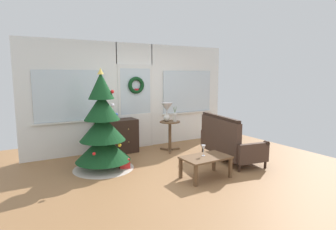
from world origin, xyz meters
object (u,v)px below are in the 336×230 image
Objects in this scene: coffee_table at (206,160)px; gift_box at (124,164)px; wine_glass at (203,148)px; settee_sofa at (227,143)px; flower_vase at (175,116)px; side_table at (170,130)px; christmas_tree at (103,133)px; table_lamp at (167,109)px; dresser_cabinet at (118,136)px.

gift_box is at bearing 132.64° from coffee_table.
gift_box is at bearing 134.02° from wine_glass.
gift_box is (-1.07, 1.11, -0.42)m from wine_glass.
settee_sofa is 4.72× the size of flower_vase.
flower_vase is (0.10, -0.06, 0.32)m from side_table.
christmas_tree reaches higher than wine_glass.
coffee_table is at bearing -98.90° from table_lamp.
dresser_cabinet is at bearing 158.88° from side_table.
flower_vase is (1.24, -0.50, 0.44)m from dresser_cabinet.
side_table is (1.76, 0.46, -0.20)m from christmas_tree.
settee_sofa reaches higher than gift_box.
christmas_tree reaches higher than side_table.
wine_glass is 0.96× the size of gift_box.
dresser_cabinet is at bearing 55.56° from christmas_tree.
wine_glass is (-0.01, 0.06, 0.20)m from coffee_table.
flower_vase reaches higher than wine_glass.
table_lamp is 2.18× the size of gift_box.
gift_box is (-1.37, -0.71, -0.90)m from table_lamp.
christmas_tree is 1.13m from dresser_cabinet.
flower_vase reaches higher than side_table.
table_lamp is at bearing -20.34° from dresser_cabinet.
dresser_cabinet is 4.49× the size of gift_box.
coffee_table is (1.40, -1.38, -0.38)m from christmas_tree.
side_table reaches higher than gift_box.
christmas_tree is 4.38× the size of table_lamp.
flower_vase is 1.79× the size of wine_glass.
side_table is 0.35m from flower_vase.
settee_sofa is at bearing 27.46° from wine_glass.
coffee_table is (0.79, -2.28, -0.06)m from dresser_cabinet.
flower_vase is 1.80m from gift_box.
christmas_tree is 1.83m from side_table.
side_table is 3.65× the size of wine_glass.
christmas_tree is 2.12× the size of dresser_cabinet.
dresser_cabinet reaches higher than wine_glass.
wine_glass is at bearing -43.33° from christmas_tree.
settee_sofa is at bearing -42.51° from dresser_cabinet.
christmas_tree is 2.58m from settee_sofa.
dresser_cabinet is at bearing 137.49° from settee_sofa.
coffee_table is 4.36× the size of wine_glass.
settee_sofa is 1.42m from side_table.
coffee_table is 0.21m from wine_glass.
side_table is 1.88m from coffee_table.
settee_sofa is at bearing -14.98° from gift_box.
christmas_tree is at bearing 135.49° from coffee_table.
wine_glass is at bearing -152.54° from settee_sofa.
table_lamp is 1.78m from gift_box.
christmas_tree is at bearing -124.44° from dresser_cabinet.
flower_vase reaches higher than coffee_table.
christmas_tree reaches higher than gift_box.
christmas_tree is 2.27× the size of coffee_table.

